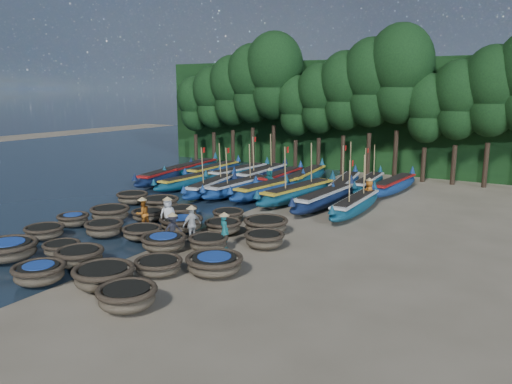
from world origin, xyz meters
The scene contains 63 objects.
ground centered at (0.00, 0.00, 0.00)m, with size 120.00×120.00×0.00m, color gray.
foliage_wall centered at (0.00, 23.50, 5.00)m, with size 40.00×3.00×10.00m, color black.
coracle_1 centered at (-4.36, -8.79, 0.49)m, with size 2.59×2.59×0.84m.
coracle_2 centered at (-0.77, -9.82, 0.45)m, with size 2.20×2.20×0.78m.
coracle_3 centered at (1.69, -8.83, 0.48)m, with size 2.76×2.76×0.84m.
coracle_4 centered at (3.82, -9.75, 0.46)m, with size 2.11×2.11×0.81m.
coracle_5 centered at (-5.74, -5.89, 0.38)m, with size 2.08×2.08×0.67m.
coracle_6 centered at (-2.81, -7.18, 0.36)m, with size 1.87×1.87×0.63m.
coracle_7 centered at (-0.96, -7.72, 0.45)m, with size 2.04×2.04×0.79m.
coracle_8 centered at (2.52, -6.71, 0.37)m, with size 2.26×2.26×0.65m.
coracle_9 centered at (4.47, -5.54, 0.45)m, with size 2.66×2.66×0.79m.
coracle_10 centered at (-6.39, -3.59, 0.40)m, with size 1.94×1.94×0.69m.
coracle_11 centered at (-3.42, -4.10, 0.45)m, with size 2.23×2.23×0.79m.
coracle_12 centered at (-1.45, -3.44, 0.37)m, with size 2.19×2.19×0.65m.
coracle_13 centered at (0.60, -4.19, 0.40)m, with size 2.57×2.57×0.70m.
coracle_14 centered at (2.46, -3.19, 0.40)m, with size 2.27×2.27×0.70m.
coracle_15 centered at (-5.43, -1.81, 0.49)m, with size 2.23×2.23×0.85m.
coracle_16 centered at (-3.64, -0.62, 0.36)m, with size 1.91×1.91×0.64m.
coracle_17 centered at (-0.68, -1.30, 0.44)m, with size 2.83×2.83×0.76m.
coracle_18 centered at (1.50, -0.58, 0.41)m, with size 2.27×2.27×0.71m.
coracle_19 centered at (4.50, -1.51, 0.43)m, with size 2.06×2.06×0.75m.
coracle_20 centered at (-7.52, 2.09, 0.43)m, with size 2.30×2.30×0.76m.
coracle_21 centered at (-4.71, 1.61, 0.48)m, with size 2.32×2.32×0.83m.
coracle_22 centered at (-2.41, 0.89, 0.39)m, with size 2.20×2.20×0.68m.
coracle_23 centered at (0.27, 1.73, 0.36)m, with size 2.13×2.13×0.63m.
coracle_24 centered at (3.34, 0.69, 0.45)m, with size 2.44×2.44×0.79m.
long_boat_1 centered at (-10.60, 8.98, 0.59)m, with size 2.85×8.71×1.55m.
long_boat_2 centered at (-7.70, 8.33, 0.52)m, with size 1.92×7.67×1.35m.
long_boat_3 centered at (-4.88, 7.29, 0.56)m, with size 2.69×8.25×3.54m.
long_boat_4 centered at (-3.11, 8.15, 0.56)m, with size 2.02×8.27×3.52m.
long_boat_5 centered at (-0.82, 8.60, 0.58)m, with size 2.75×8.61×1.53m.
long_boat_6 centered at (1.49, 8.34, 0.61)m, with size 3.02×8.93×3.84m.
long_boat_7 centered at (3.69, 7.64, 0.59)m, with size 2.04×8.72×1.54m.
long_boat_8 centered at (5.92, 7.07, 0.55)m, with size 1.54×8.15×3.46m.
long_boat_9 centered at (-10.93, 12.85, 0.61)m, with size 2.68×8.97×1.59m.
long_boat_10 centered at (-8.91, 13.21, 0.56)m, with size 1.59×8.40×1.48m.
long_boat_11 centered at (-6.31, 13.15, 0.57)m, with size 2.30×8.54×1.51m.
long_boat_12 centered at (-4.28, 13.48, 0.60)m, with size 1.73×8.92×3.79m.
long_boat_13 centered at (-2.32, 12.89, 0.56)m, with size 1.77×8.41×1.48m.
long_boat_14 centered at (-0.68, 14.16, 0.61)m, with size 2.54×9.02×1.60m.
long_boat_15 centered at (3.00, 13.07, 0.57)m, with size 2.77×8.30×3.57m.
long_boat_16 centered at (4.28, 14.49, 0.52)m, with size 1.82×7.74×3.30m.
long_boat_17 centered at (6.20, 14.43, 0.57)m, with size 2.17×8.44×1.49m.
fisherman_0 centered at (-1.32, -1.62, 0.94)m, with size 0.96×1.03×1.97m.
fisherman_1 centered at (2.88, -2.47, 0.93)m, with size 0.71×0.62×1.84m.
fisherman_2 centered at (-2.84, -1.89, 0.87)m, with size 0.83×0.95×1.83m.
fisherman_3 centered at (0.44, -3.30, 0.80)m, with size 0.88×1.11×1.71m.
fisherman_4 centered at (0.96, -2.49, 0.93)m, with size 0.72×1.11×1.95m.
fisherman_5 centered at (-1.63, 9.98, 0.89)m, with size 1.67×1.02×1.92m.
fisherman_6 centered at (5.96, 9.47, 0.92)m, with size 0.69×0.93×1.94m.
tree_0 centered at (-16.00, 20.00, 5.97)m, with size 3.68×3.68×8.68m.
tree_1 centered at (-13.70, 20.00, 6.65)m, with size 4.09×4.09×9.65m.
tree_2 centered at (-11.40, 20.00, 7.32)m, with size 4.51×4.51×10.63m.
tree_3 centered at (-9.10, 20.00, 8.00)m, with size 4.92×4.92×11.60m.
tree_4 centered at (-6.80, 20.00, 8.67)m, with size 5.34×5.34×12.58m.
tree_5 centered at (-4.50, 20.00, 5.97)m, with size 3.68×3.68×8.68m.
tree_6 centered at (-2.20, 20.00, 6.65)m, with size 4.09×4.09×9.65m.
tree_7 centered at (0.10, 20.00, 7.32)m, with size 4.51×4.51×10.63m.
tree_8 centered at (2.40, 20.00, 8.00)m, with size 4.92×4.92×11.60m.
tree_9 centered at (4.70, 20.00, 8.67)m, with size 5.34×5.34×12.58m.
tree_10 centered at (7.00, 20.00, 5.97)m, with size 3.68×3.68×8.68m.
tree_11 centered at (9.30, 20.00, 6.65)m, with size 4.09×4.09×9.65m.
tree_12 centered at (11.60, 20.00, 7.32)m, with size 4.51×4.51×10.63m.
Camera 1 is at (15.73, -21.19, 7.40)m, focal length 35.00 mm.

